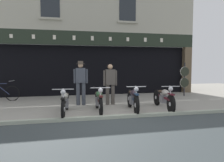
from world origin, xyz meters
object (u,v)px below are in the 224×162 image
tyre_sign_pole (185,77)px  leaning_bicycle (1,92)px  advert_board_near (36,59)px  shopkeeper_center (110,82)px  advert_board_far (17,59)px  motorcycle_center_left (99,100)px  motorcycle_center_right (164,98)px  motorcycle_center (133,99)px  salesman_left (81,81)px  motorcycle_left (65,102)px

tyre_sign_pole → leaning_bicycle: size_ratio=1.03×
advert_board_near → leaning_bicycle: (-1.42, -1.07, -1.51)m
shopkeeper_center → advert_board_far: (-4.06, 3.07, 0.99)m
motorcycle_center_left → leaning_bicycle: bearing=-36.1°
motorcycle_center_right → shopkeeper_center: (-1.68, 1.32, 0.48)m
shopkeeper_center → motorcycle_center: bearing=109.5°
advert_board_far → motorcycle_center_right: bearing=-37.4°
motorcycle_center → shopkeeper_center: bearing=-62.2°
advert_board_far → shopkeeper_center: bearing=-37.1°
motorcycle_center_left → salesman_left: bearing=-67.8°
motorcycle_left → salesman_left: size_ratio=1.17×
tyre_sign_pole → leaning_bicycle: (-8.81, 0.50, -0.59)m
motorcycle_center → motorcycle_center_right: bearing=-167.8°
salesman_left → advert_board_near: (-2.00, 2.89, 0.90)m
advert_board_far → motorcycle_center: bearing=-44.4°
motorcycle_center_left → salesman_left: (-0.48, 1.45, 0.56)m
motorcycle_left → tyre_sign_pole: tyre_sign_pole is taller
motorcycle_left → leaning_bicycle: (-2.78, 3.37, -0.05)m
motorcycle_center → advert_board_far: 6.54m
motorcycle_left → shopkeeper_center: bearing=-137.0°
motorcycle_center_left → tyre_sign_pole: (4.91, 2.77, 0.54)m
motorcycle_center_right → tyre_sign_pole: (2.55, 2.82, 0.54)m
motorcycle_center_left → tyre_sign_pole: bearing=-146.7°
motorcycle_center_right → shopkeeper_center: shopkeeper_center is taller
tyre_sign_pole → leaning_bicycle: tyre_sign_pole is taller
shopkeeper_center → leaning_bicycle: 5.02m
shopkeeper_center → advert_board_near: size_ratio=1.78×
motorcycle_center_right → shopkeeper_center: 2.19m
advert_board_far → leaning_bicycle: size_ratio=0.65×
leaning_bicycle → salesman_left: bearing=75.3°
advert_board_near → tyre_sign_pole: bearing=-12.0°
motorcycle_center_left → shopkeeper_center: size_ratio=1.23×
motorcycle_center_left → motorcycle_center_right: size_ratio=0.96×
leaning_bicycle → motorcycle_center_left: bearing=63.3°
motorcycle_center_right → advert_board_far: advert_board_far is taller
motorcycle_center_right → tyre_sign_pole: tyre_sign_pole is taller
motorcycle_center_right → tyre_sign_pole: 3.84m
motorcycle_center_left → salesman_left: salesman_left is taller
motorcycle_center → leaning_bicycle: motorcycle_center is taller
motorcycle_center_right → advert_board_near: 6.69m
motorcycle_center_left → motorcycle_left: bearing=9.1°
advert_board_near → motorcycle_center_right: bearing=-42.2°
motorcycle_center_left → shopkeeper_center: (0.68, 1.27, 0.48)m
advert_board_near → motorcycle_left: bearing=-72.9°
shopkeeper_center → advert_board_far: size_ratio=1.50×
tyre_sign_pole → motorcycle_center_left: bearing=-150.6°
motorcycle_center_right → salesman_left: (-2.84, 1.50, 0.56)m
motorcycle_center → advert_board_far: (-4.55, 4.47, 1.46)m
motorcycle_left → motorcycle_center: motorcycle_center is taller
salesman_left → advert_board_far: 4.20m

